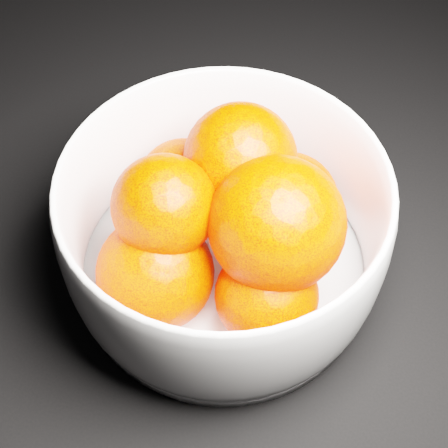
# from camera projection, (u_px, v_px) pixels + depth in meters

# --- Properties ---
(bowl) EXTENTS (0.25, 0.25, 0.12)m
(bowl) POSITION_uv_depth(u_px,v_px,m) (224.00, 229.00, 0.49)
(bowl) COLOR white
(bowl) RESTS_ON ground
(orange_pile) EXTENTS (0.18, 0.17, 0.14)m
(orange_pile) POSITION_uv_depth(u_px,v_px,m) (229.00, 220.00, 0.47)
(orange_pile) COLOR #FF2900
(orange_pile) RESTS_ON bowl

